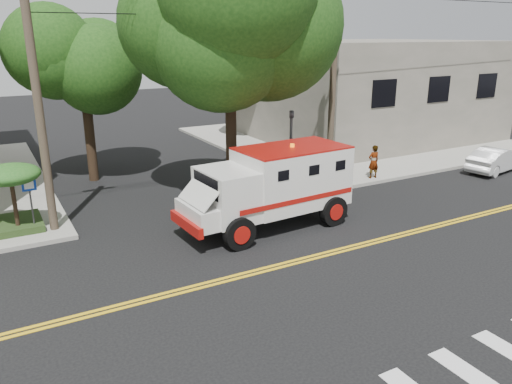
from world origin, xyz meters
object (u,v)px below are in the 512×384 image
armored_truck (273,183)px  parked_sedan (496,160)px  pedestrian_b (324,168)px  pedestrian_a (374,162)px

armored_truck → parked_sedan: size_ratio=1.69×
armored_truck → pedestrian_b: (4.18, 2.63, -0.62)m
parked_sedan → pedestrian_a: 6.69m
armored_truck → pedestrian_a: 7.51m
armored_truck → parked_sedan: 13.54m
armored_truck → parked_sedan: bearing=0.4°
parked_sedan → pedestrian_a: size_ratio=2.40×
parked_sedan → pedestrian_b: 9.45m
pedestrian_b → armored_truck: bearing=57.1°
armored_truck → pedestrian_b: 4.98m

